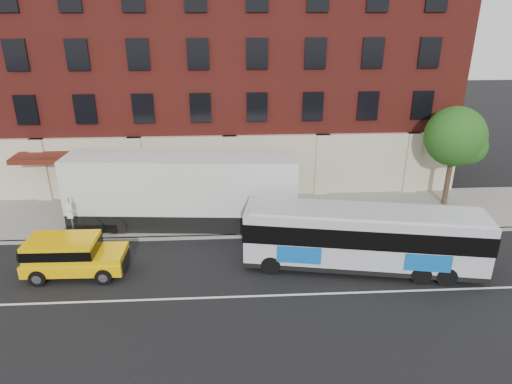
{
  "coord_description": "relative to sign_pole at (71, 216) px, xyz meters",
  "views": [
    {
      "loc": [
        0.06,
        -16.17,
        11.86
      ],
      "look_at": [
        1.31,
        5.5,
        2.89
      ],
      "focal_mm": 31.91,
      "sensor_mm": 36.0,
      "label": 1
    }
  ],
  "objects": [
    {
      "name": "street_tree",
      "position": [
        22.04,
        3.34,
        2.96
      ],
      "size": [
        3.6,
        3.6,
        6.2
      ],
      "color": "#34241A",
      "rests_on": "sidewalk"
    },
    {
      "name": "kerb",
      "position": [
        8.5,
        -0.15,
        -1.38
      ],
      "size": [
        60.0,
        0.25,
        0.15
      ],
      "primitive_type": "cube",
      "color": "gray",
      "rests_on": "ground"
    },
    {
      "name": "sign_pole",
      "position": [
        0.0,
        0.0,
        0.0
      ],
      "size": [
        0.3,
        0.2,
        2.5
      ],
      "color": "gray",
      "rests_on": "ground"
    },
    {
      "name": "yellow_suv",
      "position": [
        0.95,
        -3.33,
        -0.38
      ],
      "size": [
        4.91,
        2.23,
        1.87
      ],
      "color": "#FEC002",
      "rests_on": "ground"
    },
    {
      "name": "building",
      "position": [
        8.49,
        10.77,
        6.13
      ],
      "size": [
        30.0,
        12.1,
        15.0
      ],
      "color": "maroon",
      "rests_on": "sidewalk"
    },
    {
      "name": "sidewalk",
      "position": [
        8.5,
        2.85,
        -1.38
      ],
      "size": [
        60.0,
        6.0,
        0.15
      ],
      "primitive_type": "cube",
      "color": "gray",
      "rests_on": "ground"
    },
    {
      "name": "city_bus",
      "position": [
        14.74,
        -3.58,
        0.25
      ],
      "size": [
        11.48,
        4.38,
        3.08
      ],
      "color": "#B1B4BC",
      "rests_on": "ground"
    },
    {
      "name": "lane_line",
      "position": [
        8.5,
        -5.65,
        -1.45
      ],
      "size": [
        60.0,
        0.12,
        0.01
      ],
      "primitive_type": "cube",
      "color": "silver",
      "rests_on": "ground"
    },
    {
      "name": "ground",
      "position": [
        8.5,
        -6.15,
        -1.45
      ],
      "size": [
        120.0,
        120.0,
        0.0
      ],
      "primitive_type": "plane",
      "color": "black",
      "rests_on": "ground"
    },
    {
      "name": "shipping_container",
      "position": [
        5.82,
        1.45,
        0.65
      ],
      "size": [
        12.89,
        3.58,
        4.24
      ],
      "color": "black",
      "rests_on": "ground"
    }
  ]
}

